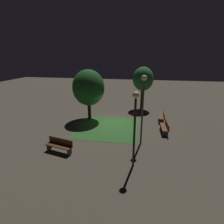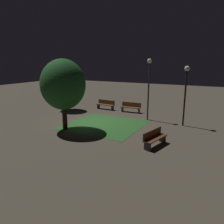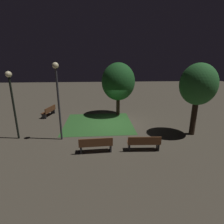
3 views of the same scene
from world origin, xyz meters
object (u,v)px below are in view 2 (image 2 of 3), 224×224
(lamp_post_plaza_west, at_px, (186,85))
(lamp_post_plaza_east, at_px, (149,79))
(tree_near_wall, at_px, (63,85))
(bench_front_left, at_px, (106,104))
(tree_back_right, at_px, (59,74))
(bench_front_right, at_px, (131,107))
(bench_near_trees, at_px, (154,137))

(lamp_post_plaza_west, relative_size, lamp_post_plaza_east, 0.89)
(tree_near_wall, xyz_separation_m, lamp_post_plaza_west, (-6.91, -4.66, -0.13))
(bench_front_left, height_order, tree_back_right, tree_back_right)
(bench_front_right, height_order, lamp_post_plaza_east, lamp_post_plaza_east)
(bench_near_trees, distance_m, lamp_post_plaza_east, 6.10)
(bench_front_left, xyz_separation_m, tree_near_wall, (-0.69, 6.83, 2.55))
(bench_front_right, relative_size, tree_near_wall, 0.39)
(bench_front_left, relative_size, lamp_post_plaza_west, 0.43)
(tree_back_right, bearing_deg, bench_front_left, -152.39)
(bench_front_right, bearing_deg, lamp_post_plaza_west, 156.38)
(tree_back_right, relative_size, lamp_post_plaza_east, 0.99)
(bench_front_left, height_order, lamp_post_plaza_west, lamp_post_plaza_west)
(bench_front_left, relative_size, tree_near_wall, 0.39)
(tree_back_right, bearing_deg, lamp_post_plaza_west, 179.10)
(bench_near_trees, distance_m, tree_near_wall, 6.73)
(bench_front_right, distance_m, lamp_post_plaza_west, 5.95)
(bench_front_right, distance_m, tree_back_right, 7.32)
(bench_front_left, distance_m, tree_back_right, 5.17)
(bench_front_right, distance_m, tree_near_wall, 7.54)
(bench_front_right, height_order, tree_near_wall, tree_near_wall)
(bench_near_trees, bearing_deg, bench_front_right, -58.03)
(tree_back_right, xyz_separation_m, lamp_post_plaza_east, (-8.64, -0.16, -0.14))
(bench_front_left, relative_size, lamp_post_plaza_east, 0.39)
(tree_back_right, bearing_deg, bench_front_right, -162.77)
(lamp_post_plaza_west, bearing_deg, tree_near_wall, 33.97)
(lamp_post_plaza_east, bearing_deg, lamp_post_plaza_west, 173.00)
(bench_front_left, bearing_deg, bench_near_trees, 135.14)
(tree_back_right, height_order, lamp_post_plaza_west, tree_back_right)
(bench_near_trees, bearing_deg, bench_front_left, -44.86)
(bench_near_trees, xyz_separation_m, tree_back_right, (10.74, -4.89, 2.85))
(bench_front_left, xyz_separation_m, tree_back_right, (3.82, 2.00, 2.85))
(tree_near_wall, relative_size, lamp_post_plaza_west, 1.11)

